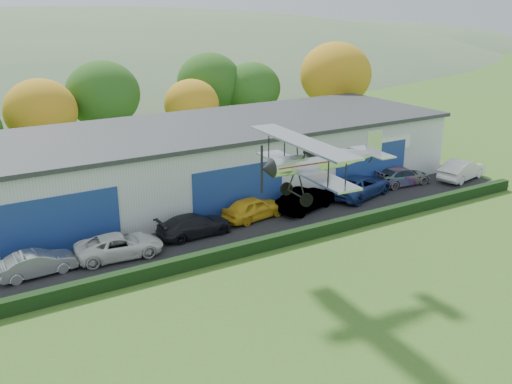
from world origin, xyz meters
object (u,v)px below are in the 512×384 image
car_7 (402,176)px  car_4 (254,208)px  biplane (319,159)px  car_2 (120,246)px  hangar (200,160)px  car_5 (306,199)px  car_6 (359,186)px  car_1 (37,263)px  car_3 (194,225)px  car_8 (462,170)px

car_7 → car_4: bearing=95.7°
biplane → car_2: bearing=140.1°
hangar → biplane: 16.73m
car_5 → car_6: 5.30m
car_1 → car_5: 18.57m
hangar → car_5: size_ratio=8.23×
car_5 → biplane: size_ratio=0.59×
car_5 → car_6: bearing=-102.5°
car_6 → car_7: (4.82, 0.38, -0.10)m
car_4 → car_5: size_ratio=0.93×
biplane → car_6: bearing=43.4°
car_2 → car_6: car_6 is taller
car_4 → car_5: bearing=-105.3°
hangar → car_6: (9.90, -7.15, -1.78)m
car_5 → car_7: car_5 is taller
car_1 → biplane: bearing=-124.6°
hangar → car_5: hangar is taller
hangar → car_6: bearing=-35.8°
car_4 → car_6: car_6 is taller
car_4 → car_3: bearing=88.1°
car_5 → car_8: (15.41, -0.76, 0.02)m
car_1 → car_8: (33.97, -0.07, 0.15)m
car_3 → car_2: bearing=96.1°
car_3 → car_4: 4.78m
car_4 → car_8: 19.55m
car_1 → car_7: (28.66, 1.46, 0.04)m
car_2 → car_7: bearing=-81.5°
car_4 → biplane: bearing=161.1°
car_2 → car_8: (29.36, 0.00, 0.14)m
car_4 → car_8: (19.51, -1.21, 0.06)m
car_2 → car_3: size_ratio=1.03×
car_4 → biplane: biplane is taller
biplane → car_8: bearing=24.4°
car_7 → car_8: car_8 is taller
car_3 → car_7: (18.94, 0.91, 0.01)m
car_1 → car_4: 14.50m
car_3 → hangar: bearing=-29.6°
hangar → car_4: size_ratio=8.85×
car_5 → car_8: size_ratio=0.97×
car_8 → car_1: bearing=77.7°
car_1 → car_4: car_4 is taller
car_4 → car_6: (9.39, -0.05, 0.04)m
car_3 → car_8: 24.26m
hangar → car_8: bearing=-22.5°
biplane → car_7: bearing=34.7°
car_8 → biplane: size_ratio=0.61×
car_4 → car_8: size_ratio=0.90×
car_4 → car_7: 14.21m
car_5 → biplane: bearing=129.9°
car_4 → car_8: car_8 is taller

